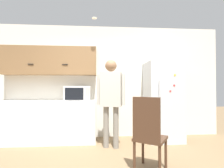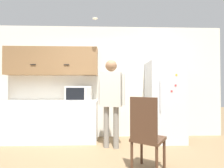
{
  "view_description": "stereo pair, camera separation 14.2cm",
  "coord_description": "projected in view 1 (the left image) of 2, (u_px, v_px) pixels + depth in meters",
  "views": [
    {
      "loc": [
        -0.02,
        -2.29,
        1.21
      ],
      "look_at": [
        0.24,
        1.09,
        1.27
      ],
      "focal_mm": 28.0,
      "sensor_mm": 36.0,
      "label": 1
    },
    {
      "loc": [
        0.12,
        -2.3,
        1.21
      ],
      "look_at": [
        0.24,
        1.09,
        1.27
      ],
      "focal_mm": 28.0,
      "sensor_mm": 36.0,
      "label": 2
    }
  ],
  "objects": [
    {
      "name": "back_wall",
      "position": [
        99.0,
        81.0,
        4.29
      ],
      "size": [
        6.0,
        0.06,
        2.7
      ],
      "color": "silver",
      "rests_on": "ground_plane"
    },
    {
      "name": "refrigerator",
      "position": [
        163.0,
        101.0,
        4.01
      ],
      "size": [
        0.76,
        0.74,
        1.78
      ],
      "color": "silver",
      "rests_on": "ground_plane"
    },
    {
      "name": "upper_cabinets",
      "position": [
        50.0,
        61.0,
        4.03
      ],
      "size": [
        2.12,
        0.33,
        0.65
      ],
      "color": "olive"
    },
    {
      "name": "ceiling_light",
      "position": [
        94.0,
        18.0,
        3.71
      ],
      "size": [
        0.11,
        0.11,
        0.01
      ],
      "color": "white"
    },
    {
      "name": "microwave",
      "position": [
        78.0,
        93.0,
        3.87
      ],
      "size": [
        0.55,
        0.41,
        0.33
      ],
      "color": "white",
      "rests_on": "counter"
    },
    {
      "name": "counter",
      "position": [
        48.0,
        121.0,
        3.85
      ],
      "size": [
        2.12,
        0.62,
        0.9
      ],
      "color": "silver",
      "rests_on": "ground_plane"
    },
    {
      "name": "chair",
      "position": [
        148.0,
        132.0,
        2.47
      ],
      "size": [
        0.58,
        0.58,
        1.07
      ],
      "rotation": [
        0.0,
        0.0,
        2.55
      ],
      "color": "#472D1E",
      "rests_on": "ground_plane"
    },
    {
      "name": "person",
      "position": [
        111.0,
        94.0,
        3.49
      ],
      "size": [
        0.55,
        0.32,
        1.75
      ],
      "rotation": [
        0.0,
        0.0,
        -0.26
      ],
      "color": "gray",
      "rests_on": "ground_plane"
    }
  ]
}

